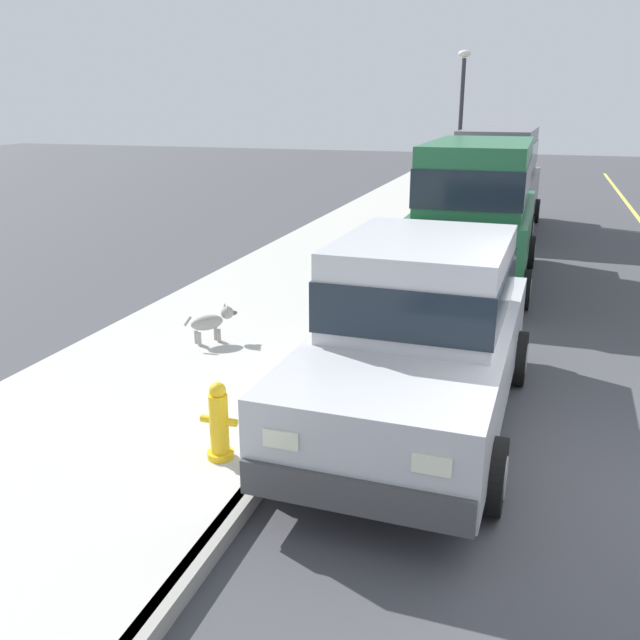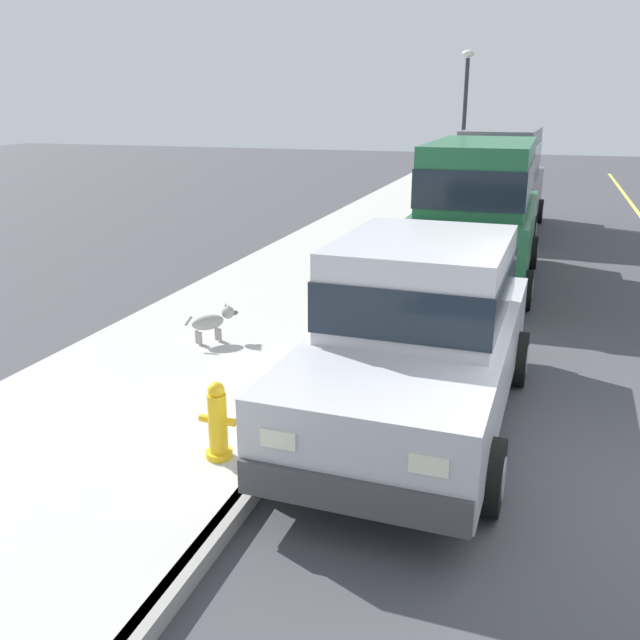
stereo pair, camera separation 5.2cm
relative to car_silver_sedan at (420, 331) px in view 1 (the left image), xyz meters
The scene contains 8 objects.
curb 1.69m from the car_silver_sedan, 137.22° to the right, with size 0.16×64.00×0.14m, color gray.
sidewalk 3.13m from the car_silver_sedan, 161.29° to the right, with size 3.60×64.00×0.14m, color #B7B5AD.
car_silver_sedan is the anchor object (origin of this frame).
car_green_van 6.02m from the car_silver_sedan, 90.33° to the left, with size 2.16×4.91×2.52m.
car_grey_van 11.65m from the car_silver_sedan, 90.29° to the left, with size 2.26×4.96×2.52m.
dog_grey 3.22m from the car_silver_sedan, 157.42° to the left, with size 0.54×0.60×0.49m.
fire_hydrant 2.21m from the car_silver_sedan, 133.75° to the right, with size 0.34×0.24×0.72m.
street_lamp 14.84m from the car_silver_sedan, 95.42° to the left, with size 0.36×0.36×4.42m.
Camera 1 is at (-1.14, -5.53, 3.19)m, focal length 38.47 mm.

